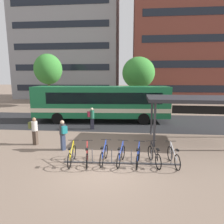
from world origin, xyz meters
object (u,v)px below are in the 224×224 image
at_px(street_tree_0, 138,73).
at_px(parked_bicycle_yellow_0, 72,156).
at_px(commuter_olive_pack_1, 34,129).
at_px(parked_bicycle_blue_2, 104,155).
at_px(parked_bicycle_blue_4, 138,157).
at_px(parked_bicycle_black_5, 154,156).
at_px(city_bus, 101,102).
at_px(parked_bicycle_silver_6, 173,157).
at_px(street_tree_1, 48,69).
at_px(parked_bicycle_blue_3, 121,156).
at_px(parked_bicycle_red_1, 87,156).
at_px(transit_shelter, 196,100).
at_px(commuter_teal_pack_0, 63,133).
at_px(commuter_maroon_pack_2, 92,117).

bearing_deg(street_tree_0, parked_bicycle_yellow_0, -103.41).
xyz_separation_m(commuter_olive_pack_1, street_tree_0, (6.64, 12.98, 3.56)).
relative_size(parked_bicycle_blue_2, parked_bicycle_blue_4, 1.00).
bearing_deg(parked_bicycle_black_5, commuter_olive_pack_1, 59.27).
xyz_separation_m(city_bus, street_tree_0, (3.62, 6.34, 2.75)).
relative_size(parked_bicycle_silver_6, street_tree_1, 0.24).
xyz_separation_m(parked_bicycle_yellow_0, street_tree_1, (-8.58, 18.12, 4.71)).
distance_m(parked_bicycle_yellow_0, parked_bicycle_black_5, 3.83).
distance_m(parked_bicycle_blue_3, parked_bicycle_silver_6, 2.41).
relative_size(parked_bicycle_red_1, transit_shelter, 0.29).
bearing_deg(commuter_olive_pack_1, parked_bicycle_blue_4, -5.58).
xyz_separation_m(transit_shelter, street_tree_1, (-15.24, 14.36, 2.47)).
bearing_deg(transit_shelter, street_tree_1, 139.04).
xyz_separation_m(commuter_olive_pack_1, street_tree_1, (-5.60, 15.75, 4.14)).
bearing_deg(parked_bicycle_silver_6, street_tree_1, 29.71).
distance_m(parked_bicycle_red_1, street_tree_0, 16.15).
height_order(parked_bicycle_yellow_0, street_tree_1, street_tree_1).
relative_size(parked_bicycle_black_5, commuter_teal_pack_0, 1.00).
bearing_deg(parked_bicycle_yellow_0, commuter_olive_pack_1, 46.90).
xyz_separation_m(commuter_maroon_pack_2, street_tree_1, (-8.33, 11.95, 4.11)).
xyz_separation_m(parked_bicycle_silver_6, transit_shelter, (1.96, 3.49, 2.24)).
relative_size(commuter_olive_pack_1, street_tree_1, 0.23).
relative_size(parked_bicycle_blue_2, street_tree_0, 0.27).
relative_size(commuter_teal_pack_0, commuter_maroon_pack_2, 0.99).
height_order(parked_bicycle_yellow_0, street_tree_0, street_tree_0).
bearing_deg(city_bus, parked_bicycle_blue_3, 101.17).
bearing_deg(city_bus, street_tree_1, -49.71).
bearing_deg(city_bus, parked_bicycle_black_5, 110.22).
bearing_deg(street_tree_1, parked_bicycle_blue_2, -60.64).
relative_size(parked_bicycle_blue_3, commuter_olive_pack_1, 1.03).
bearing_deg(commuter_teal_pack_0, parked_bicycle_blue_3, -156.40).
bearing_deg(city_bus, parked_bicycle_yellow_0, 86.63).
distance_m(parked_bicycle_yellow_0, commuter_olive_pack_1, 3.86).
height_order(parked_bicycle_black_5, commuter_maroon_pack_2, commuter_maroon_pack_2).
bearing_deg(commuter_maroon_pack_2, commuter_teal_pack_0, -120.81).
bearing_deg(parked_bicycle_silver_6, street_tree_0, -3.01).
distance_m(parked_bicycle_blue_3, parked_bicycle_black_5, 1.54).
distance_m(parked_bicycle_yellow_0, parked_bicycle_red_1, 0.72).
bearing_deg(parked_bicycle_blue_3, parked_bicycle_yellow_0, 104.42).
distance_m(parked_bicycle_blue_2, parked_bicycle_black_5, 2.34).
bearing_deg(commuter_maroon_pack_2, transit_shelter, -40.98).
xyz_separation_m(parked_bicycle_blue_4, commuter_teal_pack_0, (-4.05, 1.50, 0.59)).
bearing_deg(city_bus, parked_bicycle_blue_4, 105.79).
relative_size(parked_bicycle_red_1, commuter_maroon_pack_2, 1.00).
distance_m(parked_bicycle_blue_4, commuter_teal_pack_0, 4.36).
distance_m(parked_bicycle_silver_6, transit_shelter, 4.59).
height_order(parked_bicycle_red_1, transit_shelter, transit_shelter).
height_order(commuter_teal_pack_0, street_tree_1, street_tree_1).
height_order(parked_bicycle_red_1, street_tree_1, street_tree_1).
height_order(parked_bicycle_silver_6, commuter_olive_pack_1, commuter_olive_pack_1).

